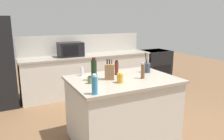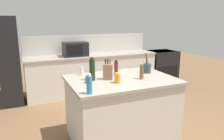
# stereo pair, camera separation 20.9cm
# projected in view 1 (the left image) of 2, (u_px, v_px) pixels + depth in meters

# --- Properties ---
(ground_plane) EXTENTS (14.00, 14.00, 0.00)m
(ground_plane) POSITION_uv_depth(u_px,v_px,m) (122.00, 137.00, 3.38)
(ground_plane) COLOR brown
(back_counter_run) EXTENTS (3.16, 0.66, 0.94)m
(back_counter_run) POSITION_uv_depth(u_px,v_px,m) (89.00, 74.00, 5.32)
(back_counter_run) COLOR beige
(back_counter_run) RESTS_ON ground_plane
(wall_backsplash) EXTENTS (3.12, 0.03, 0.46)m
(wall_backsplash) POSITION_uv_depth(u_px,v_px,m) (83.00, 44.00, 5.43)
(wall_backsplash) COLOR beige
(wall_backsplash) RESTS_ON back_counter_run
(kitchen_island) EXTENTS (1.52, 1.08, 0.94)m
(kitchen_island) POSITION_uv_depth(u_px,v_px,m) (123.00, 108.00, 3.27)
(kitchen_island) COLOR beige
(kitchen_island) RESTS_ON ground_plane
(range_oven) EXTENTS (0.76, 0.65, 0.92)m
(range_oven) POSITION_uv_depth(u_px,v_px,m) (155.00, 66.00, 6.20)
(range_oven) COLOR black
(range_oven) RESTS_ON ground_plane
(microwave) EXTENTS (0.55, 0.39, 0.32)m
(microwave) POSITION_uv_depth(u_px,v_px,m) (71.00, 49.00, 4.98)
(microwave) COLOR black
(microwave) RESTS_ON back_counter_run
(knife_block) EXTENTS (0.16, 0.15, 0.29)m
(knife_block) POSITION_uv_depth(u_px,v_px,m) (109.00, 72.00, 3.09)
(knife_block) COLOR #936B47
(knife_block) RESTS_ON kitchen_island
(utensil_crock) EXTENTS (0.12, 0.12, 0.32)m
(utensil_crock) POSITION_uv_depth(u_px,v_px,m) (147.00, 67.00, 3.50)
(utensil_crock) COLOR #333D4C
(utensil_crock) RESTS_ON kitchen_island
(wine_bottle) EXTENTS (0.08, 0.08, 0.33)m
(wine_bottle) POSITION_uv_depth(u_px,v_px,m) (94.00, 70.00, 3.02)
(wine_bottle) COLOR black
(wine_bottle) RESTS_ON kitchen_island
(honey_jar) EXTENTS (0.08, 0.08, 0.14)m
(honey_jar) POSITION_uv_depth(u_px,v_px,m) (120.00, 78.00, 2.93)
(honey_jar) COLOR gold
(honey_jar) RESTS_ON kitchen_island
(vinegar_bottle) EXTENTS (0.06, 0.06, 0.23)m
(vinegar_bottle) POSITION_uv_depth(u_px,v_px,m) (117.00, 68.00, 3.35)
(vinegar_bottle) COLOR maroon
(vinegar_bottle) RESTS_ON kitchen_island
(pepper_grinder) EXTENTS (0.06, 0.06, 0.23)m
(pepper_grinder) POSITION_uv_depth(u_px,v_px,m) (143.00, 71.00, 3.13)
(pepper_grinder) COLOR brown
(pepper_grinder) RESTS_ON kitchen_island
(dish_soap_bottle) EXTENTS (0.07, 0.07, 0.24)m
(dish_soap_bottle) POSITION_uv_depth(u_px,v_px,m) (95.00, 85.00, 2.48)
(dish_soap_bottle) COLOR #3384BC
(dish_soap_bottle) RESTS_ON kitchen_island
(salt_shaker) EXTENTS (0.05, 0.05, 0.13)m
(salt_shaker) POSITION_uv_depth(u_px,v_px,m) (82.00, 72.00, 3.30)
(salt_shaker) COLOR silver
(salt_shaker) RESTS_ON kitchen_island
(spice_jar_oregano) EXTENTS (0.06, 0.06, 0.10)m
(spice_jar_oregano) POSITION_uv_depth(u_px,v_px,m) (90.00, 80.00, 2.91)
(spice_jar_oregano) COLOR #567038
(spice_jar_oregano) RESTS_ON kitchen_island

